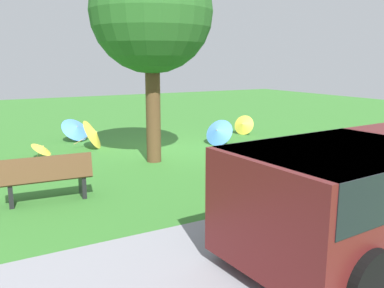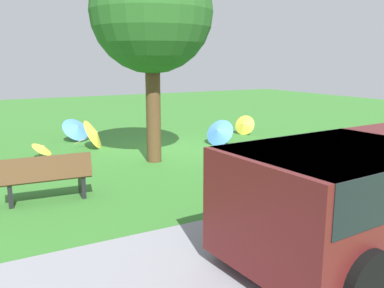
{
  "view_description": "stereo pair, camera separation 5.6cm",
  "coord_description": "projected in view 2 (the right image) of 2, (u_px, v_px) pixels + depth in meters",
  "views": [
    {
      "loc": [
        4.94,
        10.29,
        2.58
      ],
      "look_at": [
        0.15,
        1.8,
        0.6
      ],
      "focal_mm": 38.36,
      "sensor_mm": 36.0,
      "label": 1
    },
    {
      "loc": [
        4.89,
        10.31,
        2.58
      ],
      "look_at": [
        0.15,
        1.8,
        0.6
      ],
      "focal_mm": 38.36,
      "sensor_mm": 36.0,
      "label": 2
    }
  ],
  "objects": [
    {
      "name": "road_strip",
      "position": [
        366.0,
        242.0,
        5.93
      ],
      "size": [
        40.0,
        3.78,
        0.01
      ],
      "primitive_type": "cube",
      "color": "gray",
      "rests_on": "ground"
    },
    {
      "name": "parasol_yellow_0",
      "position": [
        244.0,
        125.0,
        14.54
      ],
      "size": [
        0.74,
        0.83,
        0.72
      ],
      "color": "tan",
      "rests_on": "ground"
    },
    {
      "name": "park_bench",
      "position": [
        47.0,
        178.0,
        7.57
      ],
      "size": [
        1.63,
        0.6,
        0.9
      ],
      "color": "brown",
      "rests_on": "ground"
    },
    {
      "name": "ground",
      "position": [
        166.0,
        153.0,
        11.68
      ],
      "size": [
        40.0,
        40.0,
        0.0
      ],
      "primitive_type": "plane",
      "color": "#387A2D"
    },
    {
      "name": "parasol_yellow_2",
      "position": [
        95.0,
        133.0,
        12.26
      ],
      "size": [
        1.05,
        1.1,
        0.91
      ],
      "color": "tan",
      "rests_on": "ground"
    },
    {
      "name": "parasol_blue_1",
      "position": [
        77.0,
        128.0,
        13.38
      ],
      "size": [
        1.15,
        1.07,
        0.82
      ],
      "color": "tan",
      "rests_on": "ground"
    },
    {
      "name": "parasol_yellow_3",
      "position": [
        43.0,
        148.0,
        10.96
      ],
      "size": [
        0.75,
        0.76,
        0.5
      ],
      "color": "tan",
      "rests_on": "ground"
    },
    {
      "name": "parasol_yellow_1",
      "position": [
        236.0,
        159.0,
        9.41
      ],
      "size": [
        0.67,
        0.64,
        0.58
      ],
      "color": "tan",
      "rests_on": "ground"
    },
    {
      "name": "shade_tree",
      "position": [
        152.0,
        13.0,
        10.0
      ],
      "size": [
        3.02,
        3.02,
        5.28
      ],
      "color": "brown",
      "rests_on": "ground"
    },
    {
      "name": "van_dark",
      "position": [
        372.0,
        186.0,
        5.56
      ],
      "size": [
        4.71,
        2.37,
        1.53
      ],
      "color": "#591919",
      "rests_on": "ground"
    },
    {
      "name": "parasol_blue_0",
      "position": [
        219.0,
        131.0,
        12.72
      ],
      "size": [
        0.99,
        1.09,
        0.86
      ],
      "color": "tan",
      "rests_on": "ground"
    }
  ]
}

